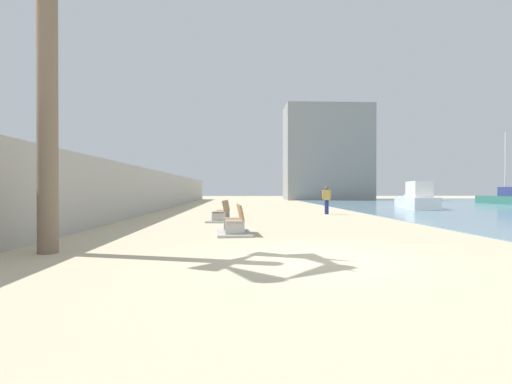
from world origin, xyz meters
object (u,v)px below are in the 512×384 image
object	(u,v)px
bench_far	(222,216)
boat_mid_bay	(412,195)
boat_nearest	(510,198)
boat_outer	(416,199)
person_walking	(327,198)
bench_near	(234,227)

from	to	relation	value
bench_far	boat_mid_bay	size ratio (longest dim) A/B	0.42
boat_nearest	boat_outer	bearing A→B (deg)	-150.47
person_walking	boat_mid_bay	bearing A→B (deg)	54.80
bench_near	person_walking	size ratio (longest dim) A/B	1.28
bench_far	boat_nearest	bearing A→B (deg)	33.93
bench_near	bench_far	size ratio (longest dim) A/B	0.99
bench_near	boat_mid_bay	distance (m)	37.09
boat_outer	bench_near	bearing A→B (deg)	-130.36
boat_outer	bench_far	bearing A→B (deg)	-142.56
person_walking	boat_outer	distance (m)	10.32
bench_near	boat_outer	xyz separation A→B (m)	(13.70, 16.12, 0.54)
boat_outer	boat_nearest	size ratio (longest dim) A/B	1.03
bench_far	boat_nearest	world-z (taller)	boat_nearest
bench_far	person_walking	xyz separation A→B (m)	(6.03, 4.88, 0.75)
boat_nearest	boat_mid_bay	bearing A→B (deg)	127.55
person_walking	boat_outer	bearing A→B (deg)	36.30
bench_far	boat_outer	size ratio (longest dim) A/B	0.28
boat_mid_bay	person_walking	bearing A→B (deg)	-125.20
boat_outer	boat_mid_bay	distance (m)	16.33
bench_far	person_walking	size ratio (longest dim) A/B	1.30
boat_nearest	person_walking	bearing A→B (deg)	-147.65
bench_far	boat_outer	bearing A→B (deg)	37.44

